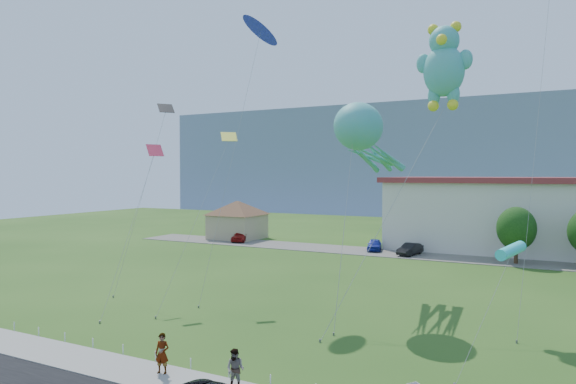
{
  "coord_description": "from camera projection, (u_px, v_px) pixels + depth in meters",
  "views": [
    {
      "loc": [
        12.94,
        -19.04,
        8.56
      ],
      "look_at": [
        -1.0,
        8.0,
        7.49
      ],
      "focal_mm": 32.0,
      "sensor_mm": 36.0,
      "label": 1
    }
  ],
  "objects": [
    {
      "name": "pedestrian_right",
      "position": [
        235.0,
        369.0,
        20.1
      ],
      "size": [
        0.83,
        0.68,
        1.59
      ],
      "primitive_type": "imported",
      "rotation": [
        0.0,
        0.0,
        0.1
      ],
      "color": "gray",
      "rests_on": "sidewalk"
    },
    {
      "name": "parked_car_black",
      "position": [
        410.0,
        249.0,
        53.84
      ],
      "size": [
        2.12,
        3.96,
        1.24
      ],
      "primitive_type": "imported",
      "rotation": [
        0.0,
        0.0,
        -0.23
      ],
      "color": "black",
      "rests_on": "parking_strip"
    },
    {
      "name": "small_kite_yellow",
      "position": [
        222.0,
        155.0,
        35.91
      ],
      "size": [
        1.29,
        8.35,
        11.67
      ],
      "color": "yellow",
      "rests_on": "ground"
    },
    {
      "name": "ground",
      "position": [
        227.0,
        364.0,
        23.13
      ],
      "size": [
        160.0,
        160.0,
        0.0
      ],
      "primitive_type": "plane",
      "color": "#264B15",
      "rests_on": "ground"
    },
    {
      "name": "parked_car_blue",
      "position": [
        374.0,
        245.0,
        57.04
      ],
      "size": [
        2.36,
        3.96,
        1.26
      ],
      "primitive_type": "imported",
      "rotation": [
        0.0,
        0.0,
        0.25
      ],
      "color": "#1B2999",
      "rests_on": "parking_strip"
    },
    {
      "name": "pedestrian_left",
      "position": [
        162.0,
        353.0,
        21.74
      ],
      "size": [
        0.7,
        0.54,
        1.71
      ],
      "primitive_type": "imported",
      "rotation": [
        0.0,
        0.0,
        0.23
      ],
      "color": "gray",
      "rests_on": "sidewalk"
    },
    {
      "name": "small_kite_pink",
      "position": [
        150.0,
        167.0,
        35.81
      ],
      "size": [
        3.09,
        8.1,
        10.7
      ],
      "color": "#FA3753",
      "rests_on": "ground"
    },
    {
      "name": "tree_near",
      "position": [
        516.0,
        229.0,
        48.64
      ],
      "size": [
        3.6,
        3.6,
        5.47
      ],
      "color": "#3F2B19",
      "rests_on": "ground"
    },
    {
      "name": "small_kite_black",
      "position": [
        160.0,
        130.0,
        37.33
      ],
      "size": [
        2.32,
        4.42,
        13.82
      ],
      "color": "black",
      "rests_on": "ground"
    },
    {
      "name": "octopus_kite",
      "position": [
        364.0,
        139.0,
        33.74
      ],
      "size": [
        3.05,
        13.04,
        13.12
      ],
      "color": "#45ABA8",
      "rests_on": "ground"
    },
    {
      "name": "parked_car_red",
      "position": [
        242.0,
        236.0,
        64.74
      ],
      "size": [
        2.58,
        4.45,
        1.42
      ],
      "primitive_type": "imported",
      "rotation": [
        0.0,
        0.0,
        0.23
      ],
      "color": "maroon",
      "rests_on": "parking_strip"
    },
    {
      "name": "small_kite_cyan",
      "position": [
        511.0,
        251.0,
        22.28
      ],
      "size": [
        2.12,
        4.22,
        5.67
      ],
      "color": "#2ED0D0",
      "rests_on": "ground"
    },
    {
      "name": "teddy_bear_kite",
      "position": [
        444.0,
        64.0,
        32.51
      ],
      "size": [
        5.95,
        11.17,
        18.14
      ],
      "color": "#45ABA8",
      "rests_on": "ground"
    },
    {
      "name": "small_kite_blue",
      "position": [
        259.0,
        37.0,
        37.73
      ],
      "size": [
        1.8,
        7.51,
        19.86
      ],
      "color": "#2529D1",
      "rests_on": "ground"
    },
    {
      "name": "rope_fence",
      "position": [
        209.0,
        368.0,
        21.97
      ],
      "size": [
        26.05,
        0.05,
        0.5
      ],
      "color": "white",
      "rests_on": "ground"
    },
    {
      "name": "parking_strip",
      "position": [
        413.0,
        255.0,
        54.23
      ],
      "size": [
        70.0,
        6.0,
        0.06
      ],
      "primitive_type": "cube",
      "color": "#59544C",
      "rests_on": "ground"
    },
    {
      "name": "hill_ridge",
      "position": [
        495.0,
        158.0,
        129.3
      ],
      "size": [
        160.0,
        50.0,
        25.0
      ],
      "primitive_type": "cube",
      "color": "slate",
      "rests_on": "ground"
    },
    {
      "name": "pavilion",
      "position": [
        237.0,
        216.0,
        67.77
      ],
      "size": [
        9.2,
        9.2,
        5.0
      ],
      "color": "tan",
      "rests_on": "ground"
    }
  ]
}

